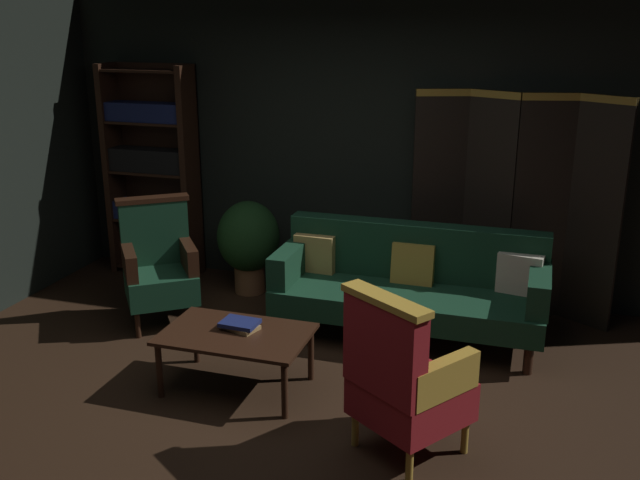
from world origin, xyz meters
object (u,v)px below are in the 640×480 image
book_tan_leather (240,327)px  armchair_wing_left (159,265)px  bookshelf (152,167)px  armchair_gilt_accent (404,379)px  velvet_couch (410,282)px  coffee_table (236,339)px  potted_plant (249,240)px  book_navy_cloth (240,323)px  folding_screen (514,202)px

book_tan_leather → armchair_wing_left: bearing=143.1°
bookshelf → armchair_gilt_accent: 3.86m
velvet_couch → coffee_table: 1.57m
potted_plant → book_navy_cloth: 1.76m
potted_plant → book_tan_leather: bearing=-69.1°
folding_screen → potted_plant: (-2.32, -0.24, -0.48)m
book_tan_leather → book_navy_cloth: size_ratio=1.02×
velvet_couch → book_tan_leather: size_ratio=8.32×
potted_plant → book_navy_cloth: size_ratio=3.47×
coffee_table → book_tan_leather: size_ratio=3.93×
bookshelf → armchair_wing_left: (0.64, -1.08, -0.58)m
bookshelf → book_tan_leather: size_ratio=8.05×
folding_screen → coffee_table: size_ratio=1.90×
folding_screen → coffee_table: folding_screen is taller
potted_plant → folding_screen: bearing=5.8°
coffee_table → folding_screen: bearing=49.0°
armchair_gilt_accent → armchair_wing_left: bearing=150.6°
folding_screen → velvet_couch: folding_screen is taller
coffee_table → book_tan_leather: 0.09m
book_tan_leather → book_navy_cloth: 0.03m
armchair_wing_left → book_tan_leather: (1.09, -0.82, -0.06)m
book_tan_leather → potted_plant: bearing=110.9°
coffee_table → potted_plant: (-0.63, 1.71, 0.13)m
velvet_couch → potted_plant: bearing=163.1°
armchair_wing_left → folding_screen: bearing=21.0°
coffee_table → armchair_wing_left: size_ratio=0.96×
bookshelf → book_tan_leather: bookshelf is taller
folding_screen → book_navy_cloth: 2.58m
velvet_couch → armchair_wing_left: armchair_wing_left is taller
book_navy_cloth → book_tan_leather: bearing=0.0°
armchair_gilt_accent → book_navy_cloth: (-1.24, 0.49, -0.03)m
armchair_gilt_accent → potted_plant: (-1.87, 2.14, 0.01)m
velvet_couch → book_navy_cloth: (-0.97, -1.16, 0.01)m
velvet_couch → potted_plant: velvet_couch is taller
armchair_wing_left → book_tan_leather: armchair_wing_left is taller
bookshelf → coffee_table: bearing=-48.7°
velvet_couch → armchair_wing_left: bearing=-170.6°
bookshelf → velvet_couch: size_ratio=0.97×
folding_screen → book_tan_leather: bearing=-132.0°
book_navy_cloth → folding_screen: bearing=48.0°
folding_screen → bookshelf: bearing=179.7°
coffee_table → velvet_couch: bearing=51.6°
book_navy_cloth → coffee_table: bearing=-91.0°
velvet_couch → potted_plant: 1.67m
book_navy_cloth → potted_plant: bearing=110.9°
folding_screen → potted_plant: 2.38m
bookshelf → coffee_table: size_ratio=2.05×
armchair_wing_left → coffee_table: bearing=-39.2°
bookshelf → armchair_wing_left: 1.39m
folding_screen → bookshelf: bookshelf is taller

